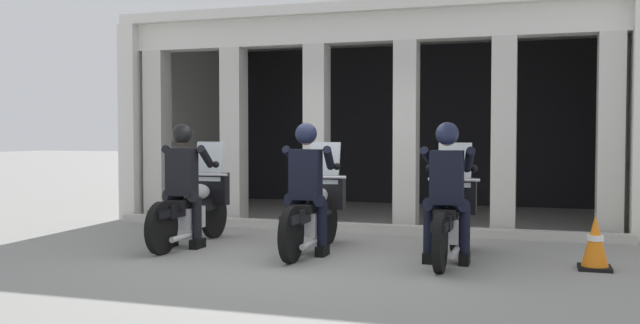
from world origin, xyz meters
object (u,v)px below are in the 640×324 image
(motorcycle_center, at_px, (314,211))
(police_officer_center, at_px, (307,177))
(traffic_cone_flank, at_px, (595,243))
(police_officer_right, at_px, (447,180))
(motorcycle_left, at_px, (194,206))
(police_officer_left, at_px, (183,174))
(motorcycle_right, at_px, (450,216))

(motorcycle_center, distance_m, police_officer_center, 0.52)
(motorcycle_center, height_order, traffic_cone_flank, motorcycle_center)
(police_officer_right, height_order, traffic_cone_flank, police_officer_right)
(police_officer_center, height_order, police_officer_right, same)
(police_officer_center, relative_size, police_officer_right, 1.00)
(motorcycle_left, distance_m, police_officer_left, 0.52)
(police_officer_center, bearing_deg, motorcycle_left, 176.52)
(motorcycle_right, bearing_deg, traffic_cone_flank, -5.02)
(police_officer_left, xyz_separation_m, police_officer_right, (3.34, -0.07, 0.00))
(police_officer_left, height_order, motorcycle_right, police_officer_left)
(traffic_cone_flank, bearing_deg, motorcycle_right, 174.21)
(motorcycle_right, bearing_deg, motorcycle_center, 179.38)
(motorcycle_center, bearing_deg, police_officer_left, -164.23)
(motorcycle_right, height_order, police_officer_right, police_officer_right)
(motorcycle_left, xyz_separation_m, motorcycle_center, (1.67, -0.03, 0.00))
(motorcycle_left, xyz_separation_m, police_officer_center, (1.67, -0.31, 0.44))
(motorcycle_left, distance_m, motorcycle_right, 3.34)
(police_officer_left, bearing_deg, motorcycle_center, 9.18)
(police_officer_center, xyz_separation_m, motorcycle_right, (1.67, 0.24, -0.44))
(police_officer_right, xyz_separation_m, traffic_cone_flank, (1.56, 0.13, -0.65))
(police_officer_left, bearing_deg, traffic_cone_flank, 1.14)
(police_officer_center, relative_size, traffic_cone_flank, 2.69)
(motorcycle_center, xyz_separation_m, police_officer_right, (1.67, -0.32, 0.44))
(traffic_cone_flank, bearing_deg, police_officer_center, -178.49)
(police_officer_left, relative_size, motorcycle_center, 0.78)
(motorcycle_center, height_order, police_officer_center, police_officer_center)
(police_officer_left, relative_size, traffic_cone_flank, 2.69)
(police_officer_center, bearing_deg, traffic_cone_flank, 8.56)
(police_officer_left, height_order, traffic_cone_flank, police_officer_left)
(police_officer_left, bearing_deg, motorcycle_left, 90.20)
(motorcycle_left, xyz_separation_m, traffic_cone_flank, (4.90, -0.23, -0.21))
(motorcycle_left, height_order, police_officer_left, police_officer_left)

